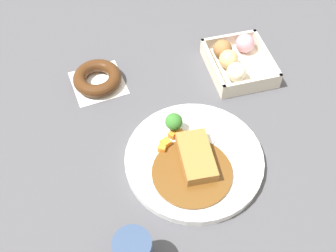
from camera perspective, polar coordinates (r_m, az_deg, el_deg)
ground_plane at (r=0.91m, az=2.17°, el=-1.00°), size 1.60×1.60×0.00m
curry_plate at (r=0.85m, az=3.42°, el=-4.48°), size 0.29×0.29×0.07m
donut_box at (r=1.04m, az=9.33°, el=8.83°), size 0.17×0.15×0.06m
chocolate_ring_donut at (r=1.00m, az=-9.67°, el=6.46°), size 0.13×0.13×0.03m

